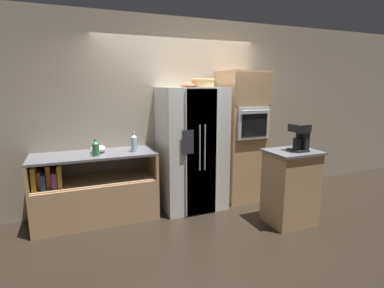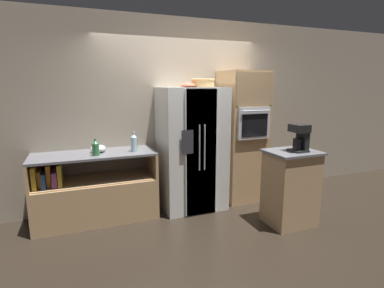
{
  "view_description": "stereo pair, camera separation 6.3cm",
  "coord_description": "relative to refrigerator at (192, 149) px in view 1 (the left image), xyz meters",
  "views": [
    {
      "loc": [
        -1.56,
        -3.92,
        1.81
      ],
      "look_at": [
        0.03,
        -0.02,
        0.98
      ],
      "focal_mm": 28.0,
      "sensor_mm": 36.0,
      "label": 1
    },
    {
      "loc": [
        -1.5,
        -3.94,
        1.81
      ],
      "look_at": [
        0.03,
        -0.02,
        0.98
      ],
      "focal_mm": 28.0,
      "sensor_mm": 36.0,
      "label": 2
    }
  ],
  "objects": [
    {
      "name": "island_counter",
      "position": [
        0.99,
        -1.01,
        -0.4
      ],
      "size": [
        0.64,
        0.53,
        0.99
      ],
      "color": "tan",
      "rests_on": "ground_plane"
    },
    {
      "name": "wall_oven",
      "position": [
        0.87,
        0.04,
        0.13
      ],
      "size": [
        0.64,
        0.7,
        2.03
      ],
      "color": "tan",
      "rests_on": "ground_plane"
    },
    {
      "name": "ground_plane",
      "position": [
        -0.06,
        -0.07,
        -0.89
      ],
      "size": [
        20.0,
        20.0,
        0.0
      ],
      "primitive_type": "plane",
      "color": "black"
    },
    {
      "name": "fruit_bowl",
      "position": [
        -0.07,
        -0.03,
        0.92
      ],
      "size": [
        0.22,
        0.22,
        0.06
      ],
      "color": "#DB664C",
      "rests_on": "refrigerator"
    },
    {
      "name": "wall_back",
      "position": [
        -0.06,
        0.4,
        0.51
      ],
      "size": [
        12.0,
        0.06,
        2.8
      ],
      "color": "tan",
      "rests_on": "ground_plane"
    },
    {
      "name": "coffee_maker",
      "position": [
        1.05,
        -1.06,
        0.28
      ],
      "size": [
        0.19,
        0.21,
        0.35
      ],
      "color": "black",
      "rests_on": "island_counter"
    },
    {
      "name": "counter_left",
      "position": [
        -1.4,
        0.05,
        -0.55
      ],
      "size": [
        1.59,
        0.63,
        0.93
      ],
      "color": "tan",
      "rests_on": "ground_plane"
    },
    {
      "name": "bottle_wide",
      "position": [
        -0.85,
        -0.03,
        0.16
      ],
      "size": [
        0.08,
        0.08,
        0.27
      ],
      "color": "silver",
      "rests_on": "counter_left"
    },
    {
      "name": "bottle_tall",
      "position": [
        -1.35,
        -0.08,
        0.14
      ],
      "size": [
        0.09,
        0.09,
        0.21
      ],
      "color": "#33723F",
      "rests_on": "counter_left"
    },
    {
      "name": "bottle_short",
      "position": [
        -0.82,
        0.08,
        0.13
      ],
      "size": [
        0.07,
        0.07,
        0.21
      ],
      "color": "#33723F",
      "rests_on": "counter_left"
    },
    {
      "name": "mixing_bowl",
      "position": [
        -1.31,
        0.09,
        0.08
      ],
      "size": [
        0.2,
        0.2,
        0.1
      ],
      "color": "white",
      "rests_on": "counter_left"
    },
    {
      "name": "refrigerator",
      "position": [
        0.0,
        0.0,
        0.0
      ],
      "size": [
        0.91,
        0.76,
        1.78
      ],
      "color": "silver",
      "rests_on": "ground_plane"
    },
    {
      "name": "wicker_basket",
      "position": [
        0.19,
        0.04,
        0.96
      ],
      "size": [
        0.35,
        0.35,
        0.12
      ],
      "color": "tan",
      "rests_on": "refrigerator"
    }
  ]
}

